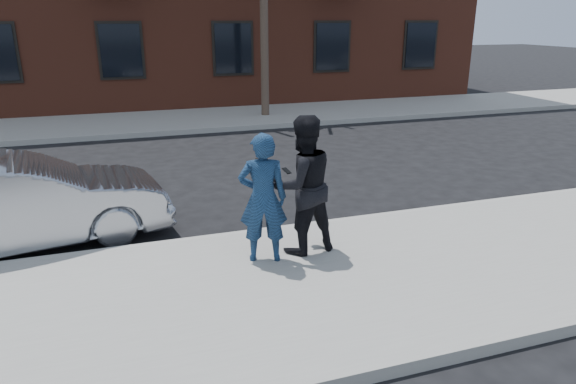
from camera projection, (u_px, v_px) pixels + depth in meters
name	position (u px, v px, depth m)	size (l,w,h in m)	color
ground	(155.00, 308.00, 6.05)	(100.00, 100.00, 0.00)	black
near_sidewalk	(156.00, 313.00, 5.80)	(50.00, 3.50, 0.15)	gray
near_curb	(146.00, 249.00, 7.42)	(50.00, 0.10, 0.15)	#999691
far_sidewalk	(126.00, 124.00, 16.13)	(50.00, 3.50, 0.15)	gray
far_curb	(128.00, 136.00, 14.51)	(50.00, 0.10, 0.15)	#999691
silver_sedan	(21.00, 204.00, 7.45)	(1.45, 4.15, 1.37)	#999BA3
man_hoodie	(263.00, 198.00, 6.66)	(0.72, 0.57, 1.74)	navy
man_peacoat	(303.00, 185.00, 6.90)	(1.03, 0.85, 1.91)	black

